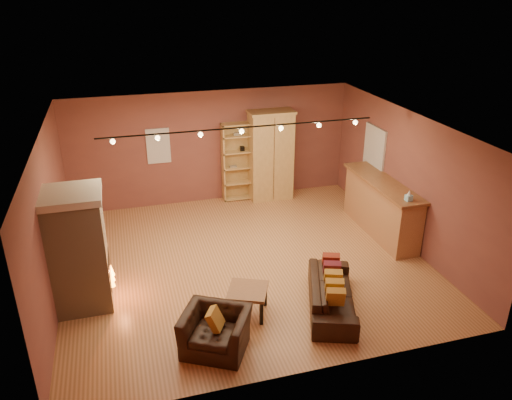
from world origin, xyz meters
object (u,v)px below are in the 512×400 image
object	(u,v)px
fireplace	(79,250)
bar_counter	(381,207)
armchair	(215,325)
coffee_table	(248,293)
loveseat	(332,289)
bookcase	(238,161)
armoire	(271,155)

from	to	relation	value
fireplace	bar_counter	distance (m)	6.34
armchair	coffee_table	world-z (taller)	armchair
fireplace	loveseat	bearing A→B (deg)	-17.91
fireplace	coffee_table	distance (m)	2.92
bookcase	armchair	size ratio (longest dim) A/B	1.72
fireplace	coffee_table	bearing A→B (deg)	-22.14
bookcase	coffee_table	xyz separation A→B (m)	(-1.04, -4.82, -0.61)
bookcase	loveseat	world-z (taller)	bookcase
armoire	bar_counter	distance (m)	3.15
loveseat	armchair	bearing A→B (deg)	122.36
armoire	armchair	size ratio (longest dim) A/B	1.96
bookcase	armchair	world-z (taller)	bookcase
loveseat	bookcase	bearing A→B (deg)	24.26
fireplace	loveseat	size ratio (longest dim) A/B	1.08
coffee_table	fireplace	bearing A→B (deg)	157.86
bookcase	fireplace	bearing A→B (deg)	-134.48
fireplace	loveseat	world-z (taller)	fireplace
armoire	bar_counter	xyz separation A→B (m)	(1.75, -2.56, -0.53)
bar_counter	coffee_table	xyz separation A→B (m)	(-3.60, -2.07, -0.21)
fireplace	armchair	distance (m)	2.71
bookcase	armoire	size ratio (longest dim) A/B	0.87
armchair	bar_counter	bearing A→B (deg)	61.70
coffee_table	loveseat	bearing A→B (deg)	-9.56
bookcase	loveseat	distance (m)	5.11
bookcase	bar_counter	xyz separation A→B (m)	(2.57, -2.75, -0.40)
fireplace	coffee_table	size ratio (longest dim) A/B	2.53
armoire	armchair	bearing A→B (deg)	-115.50
fireplace	armchair	xyz separation A→B (m)	(1.94, -1.78, -0.63)
fireplace	bar_counter	bearing A→B (deg)	9.06
loveseat	armchair	world-z (taller)	armchair
bar_counter	coffee_table	distance (m)	4.16
bookcase	bar_counter	size ratio (longest dim) A/B	0.78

